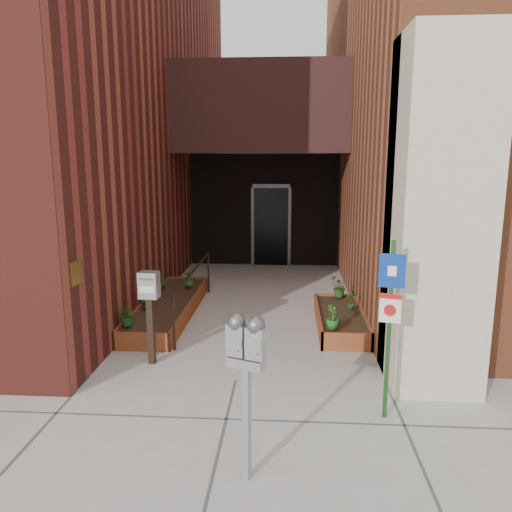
# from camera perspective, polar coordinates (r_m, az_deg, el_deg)

# --- Properties ---
(ground) EXTENTS (80.00, 80.00, 0.00)m
(ground) POSITION_cam_1_polar(r_m,az_deg,el_deg) (6.87, -2.36, -14.05)
(ground) COLOR #9E9991
(ground) RESTS_ON ground
(architecture) EXTENTS (20.00, 14.60, 10.00)m
(architecture) POSITION_cam_1_polar(r_m,az_deg,el_deg) (13.24, 0.02, 20.25)
(architecture) COLOR maroon
(architecture) RESTS_ON ground
(planter_left) EXTENTS (0.90, 3.60, 0.30)m
(planter_left) POSITION_cam_1_polar(r_m,az_deg,el_deg) (9.57, -9.93, -5.89)
(planter_left) COLOR brown
(planter_left) RESTS_ON ground
(planter_right) EXTENTS (0.80, 2.20, 0.30)m
(planter_right) POSITION_cam_1_polar(r_m,az_deg,el_deg) (8.87, 9.61, -7.26)
(planter_right) COLOR brown
(planter_right) RESTS_ON ground
(handrail) EXTENTS (0.04, 3.34, 0.90)m
(handrail) POSITION_cam_1_polar(r_m,az_deg,el_deg) (9.25, -7.12, -2.46)
(handrail) COLOR black
(handrail) RESTS_ON ground
(parking_meter) EXTENTS (0.37, 0.25, 1.60)m
(parking_meter) POSITION_cam_1_polar(r_m,az_deg,el_deg) (4.49, -1.13, -11.09)
(parking_meter) COLOR #979799
(parking_meter) RESTS_ON ground
(sign_post) EXTENTS (0.28, 0.10, 2.06)m
(sign_post) POSITION_cam_1_polar(r_m,az_deg,el_deg) (5.71, 15.06, -6.18)
(sign_post) COLOR #163D16
(sign_post) RESTS_ON ground
(payment_dropbox) EXTENTS (0.28, 0.23, 1.36)m
(payment_dropbox) POSITION_cam_1_polar(r_m,az_deg,el_deg) (7.21, -12.07, -4.70)
(payment_dropbox) COLOR black
(payment_dropbox) RESTS_ON ground
(shrub_left_a) EXTENTS (0.36, 0.36, 0.34)m
(shrub_left_a) POSITION_cam_1_polar(r_m,az_deg,el_deg) (8.21, -14.46, -6.55)
(shrub_left_a) COLOR #1D5E1A
(shrub_left_a) RESTS_ON planter_left
(shrub_left_b) EXTENTS (0.26, 0.26, 0.34)m
(shrub_left_b) POSITION_cam_1_polar(r_m,az_deg,el_deg) (9.07, -12.61, -4.74)
(shrub_left_b) COLOR #225418
(shrub_left_b) RESTS_ON planter_left
(shrub_left_c) EXTENTS (0.20, 0.20, 0.33)m
(shrub_left_c) POSITION_cam_1_polar(r_m,az_deg,el_deg) (10.30, -7.71, -2.66)
(shrub_left_c) COLOR #225C1A
(shrub_left_c) RESTS_ON planter_left
(shrub_left_d) EXTENTS (0.22, 0.22, 0.32)m
(shrub_left_d) POSITION_cam_1_polar(r_m,az_deg,el_deg) (10.30, -10.57, -2.78)
(shrub_left_d) COLOR #1B5B1A
(shrub_left_d) RESTS_ON planter_left
(shrub_right_a) EXTENTS (0.30, 0.30, 0.38)m
(shrub_right_a) POSITION_cam_1_polar(r_m,az_deg,el_deg) (7.89, 8.78, -6.90)
(shrub_right_a) COLOR #255F1B
(shrub_right_a) RESTS_ON planter_right
(shrub_right_b) EXTENTS (0.18, 0.18, 0.33)m
(shrub_right_b) POSITION_cam_1_polar(r_m,az_deg,el_deg) (8.90, 10.86, -5.01)
(shrub_right_b) COLOR #215718
(shrub_right_b) RESTS_ON planter_right
(shrub_right_c) EXTENTS (0.48, 0.48, 0.38)m
(shrub_right_c) POSITION_cam_1_polar(r_m,az_deg,el_deg) (9.63, 9.48, -3.54)
(shrub_right_c) COLOR #204E16
(shrub_right_c) RESTS_ON planter_right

